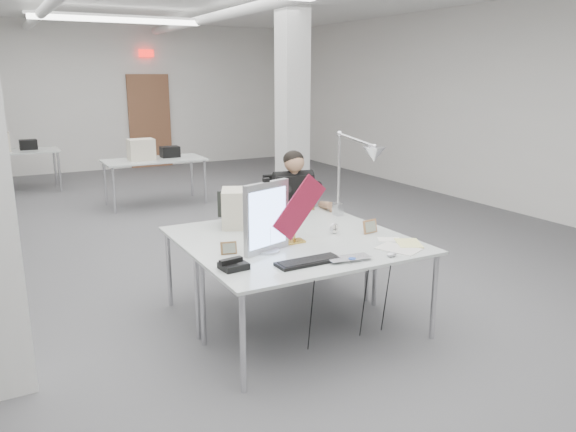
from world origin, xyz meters
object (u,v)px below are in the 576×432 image
at_px(desk_main, 321,254).
at_px(seated_person, 294,193).
at_px(monitor, 266,217).
at_px(bankers_lamp, 294,222).
at_px(laptop, 352,261).
at_px(desk_phone, 234,266).
at_px(office_chair, 292,223).
at_px(beige_monitor, 242,208).
at_px(architect_lamp, 354,169).

height_order(desk_main, seated_person, seated_person).
relative_size(monitor, bankers_lamp, 1.57).
relative_size(laptop, desk_phone, 1.80).
relative_size(desk_main, laptop, 5.43).
bearing_deg(desk_main, seated_person, 68.43).
relative_size(desk_main, office_chair, 1.60).
xyz_separation_m(desk_phone, beige_monitor, (0.53, 1.03, 0.15)).
relative_size(office_chair, seated_person, 1.32).
xyz_separation_m(bankers_lamp, desk_phone, (-0.70, -0.36, -0.15)).
xyz_separation_m(seated_person, beige_monitor, (-0.80, -0.47, 0.03)).
xyz_separation_m(monitor, beige_monitor, (0.14, 0.78, -0.11)).
bearing_deg(bankers_lamp, laptop, -74.61).
relative_size(desk_phone, beige_monitor, 0.51).
xyz_separation_m(seated_person, laptop, (-0.50, -1.79, -0.13)).
distance_m(office_chair, beige_monitor, 1.02).
bearing_deg(office_chair, seated_person, -81.03).
distance_m(bankers_lamp, desk_phone, 0.80).
relative_size(desk_main, monitor, 3.25).
height_order(seated_person, beige_monitor, seated_person).
bearing_deg(seated_person, office_chair, 98.97).
height_order(laptop, bankers_lamp, bankers_lamp).
distance_m(monitor, bankers_lamp, 0.34).
distance_m(laptop, architect_lamp, 1.31).
bearing_deg(seated_person, architect_lamp, -67.25).
height_order(seated_person, monitor, seated_person).
relative_size(desk_main, seated_person, 2.11).
bearing_deg(bankers_lamp, desk_main, -78.83).
height_order(office_chair, architect_lamp, architect_lamp).
xyz_separation_m(office_chair, beige_monitor, (-0.80, -0.52, 0.36)).
bearing_deg(desk_phone, desk_main, -3.61).
bearing_deg(beige_monitor, monitor, -75.73).
bearing_deg(desk_main, beige_monitor, 101.85).
bearing_deg(laptop, bankers_lamp, 108.20).
height_order(office_chair, bankers_lamp, office_chair).
bearing_deg(laptop, architect_lamp, 62.00).
bearing_deg(beige_monitor, laptop, -52.85).
height_order(seated_person, architect_lamp, architect_lamp).
bearing_deg(desk_phone, bankers_lamp, 22.36).
height_order(beige_monitor, architect_lamp, architect_lamp).
relative_size(bankers_lamp, architect_lamp, 0.35).
bearing_deg(monitor, bankers_lamp, 1.21).
height_order(laptop, desk_phone, desk_phone).
height_order(seated_person, desk_phone, seated_person).
xyz_separation_m(seated_person, architect_lamp, (0.19, -0.79, 0.36)).
height_order(desk_phone, beige_monitor, beige_monitor).
bearing_deg(monitor, laptop, -69.15).
height_order(desk_main, laptop, laptop).
height_order(desk_main, bankers_lamp, bankers_lamp).
relative_size(laptop, beige_monitor, 0.92).
bearing_deg(laptop, office_chair, 81.61).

